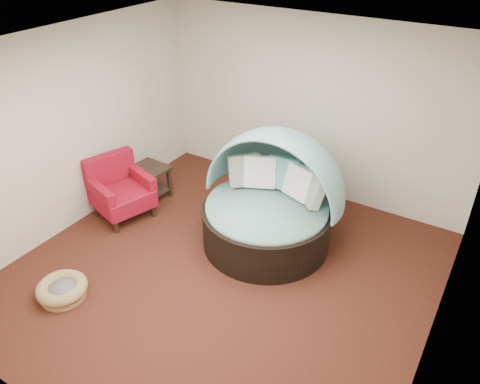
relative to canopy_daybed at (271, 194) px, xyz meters
The scene contains 10 objects.
floor 1.21m from the canopy_daybed, 99.60° to the right, with size 5.00×5.00×0.00m, color #4B2115.
wall_back 1.70m from the canopy_daybed, 95.83° to the left, with size 5.00×5.00×0.00m, color beige.
wall_front 3.51m from the canopy_daybed, 92.65° to the right, with size 5.00×5.00×0.00m, color beige.
wall_left 2.90m from the canopy_daybed, 160.50° to the right, with size 5.00×5.00×0.00m, color beige.
wall_right 2.61m from the canopy_daybed, 21.91° to the right, with size 5.00×5.00×0.00m, color beige.
ceiling 2.26m from the canopy_daybed, 99.60° to the right, with size 5.00×5.00×0.00m, color white.
canopy_daybed is the anchor object (origin of this frame).
pet_basket 2.87m from the canopy_daybed, 124.08° to the right, with size 0.68×0.68×0.21m.
red_armchair 2.32m from the canopy_daybed, 164.66° to the right, with size 0.98×0.98×0.92m.
side_table 2.20m from the canopy_daybed, behind, with size 0.59×0.59×0.54m.
Camera 1 is at (2.60, -3.80, 4.04)m, focal length 35.00 mm.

